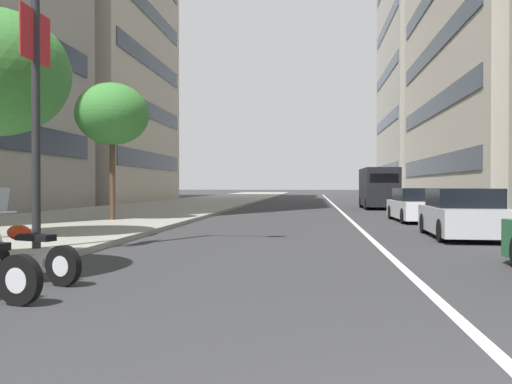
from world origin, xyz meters
name	(u,v)px	position (x,y,z in m)	size (l,w,h in m)	color
sidewalk_right_plaza	(156,209)	(30.00, 11.20, 0.07)	(160.00, 9.37, 0.15)	gray
lane_centre_stripe	(337,208)	(35.00, 0.00, 0.00)	(110.00, 0.16, 0.01)	silver
motorcycle_under_tarp	(25,254)	(5.46, 6.05, 0.43)	(0.87, 2.00, 1.46)	black
car_lead_in_lane	(463,214)	(13.63, -2.68, 0.67)	(4.32, 2.05, 1.42)	#B7B7BC
car_mid_block_traffic	(417,206)	(20.80, -2.71, 0.66)	(4.70, 1.93, 1.40)	silver
delivery_van_ahead	(379,187)	(33.22, -2.60, 1.40)	(5.14, 2.16, 2.62)	black
street_lamp_with_banners	(50,11)	(8.59, 7.19, 5.23)	(1.26, 2.46, 8.54)	#232326
street_tree_far_plaza	(112,115)	(18.32, 9.54, 4.32)	(2.88, 2.88, 5.41)	#473323
office_tower_mid_left	(463,26)	(74.58, -18.72, 23.31)	(23.86, 20.49, 46.62)	#B7B2A3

